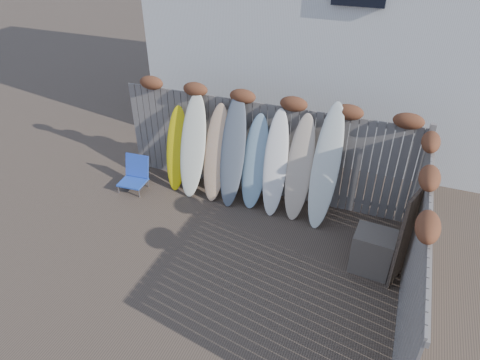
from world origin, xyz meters
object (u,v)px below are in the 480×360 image
(lattice_panel, at_px, (412,230))
(surfboard_0, at_px, (177,149))
(wooden_crate, at_px, (372,251))
(beach_chair, at_px, (135,174))

(lattice_panel, xyz_separation_m, surfboard_0, (-4.71, 0.94, 0.02))
(wooden_crate, bearing_deg, lattice_panel, 18.33)
(wooden_crate, height_order, lattice_panel, lattice_panel)
(beach_chair, height_order, lattice_panel, lattice_panel)
(wooden_crate, relative_size, surfboard_0, 0.41)
(beach_chair, height_order, wooden_crate, wooden_crate)
(beach_chair, distance_m, surfboard_0, 1.08)
(wooden_crate, distance_m, lattice_panel, 0.72)
(beach_chair, distance_m, wooden_crate, 5.06)
(beach_chair, relative_size, lattice_panel, 0.41)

